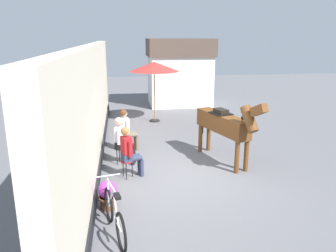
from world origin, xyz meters
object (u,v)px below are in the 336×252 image
object	(u,v)px
saddled_horse_center	(225,124)
flower_planter_near	(108,194)
seated_visitor_near	(129,149)
leaning_bicycle	(114,215)
seated_visitor_far	(127,128)
seated_visitor_middle	(122,138)
satchel_bag	(125,139)
cafe_parasol	(154,67)

from	to	relation	value
saddled_horse_center	flower_planter_near	bearing A→B (deg)	-144.57
seated_visitor_near	leaning_bicycle	xyz separation A→B (m)	(-0.36, -2.64, -0.38)
seated_visitor_far	saddled_horse_center	size ratio (longest dim) A/B	0.48
seated_visitor_near	seated_visitor_middle	size ratio (longest dim) A/B	1.00
satchel_bag	seated_visitor_near	bearing A→B (deg)	179.80
satchel_bag	leaning_bicycle	bearing A→B (deg)	175.62
seated_visitor_near	seated_visitor_middle	world-z (taller)	same
seated_visitor_middle	flower_planter_near	distance (m)	2.71
seated_visitor_near	saddled_horse_center	xyz separation A→B (m)	(2.80, 0.74, 0.38)
leaning_bicycle	satchel_bag	size ratio (longest dim) A/B	6.16
seated_visitor_middle	seated_visitor_far	bearing A→B (deg)	81.99
seated_visitor_near	saddled_horse_center	bearing A→B (deg)	14.82
seated_visitor_near	cafe_parasol	xyz separation A→B (m)	(1.27, 5.94, 1.59)
cafe_parasol	leaning_bicycle	bearing A→B (deg)	-100.76
cafe_parasol	satchel_bag	xyz separation A→B (m)	(-1.35, -2.78, -2.26)
flower_planter_near	seated_visitor_near	bearing A→B (deg)	72.42
saddled_horse_center	leaning_bicycle	xyz separation A→B (m)	(-3.15, -3.38, -0.76)
saddled_horse_center	satchel_bag	xyz separation A→B (m)	(-2.88, 2.41, -1.06)
satchel_bag	cafe_parasol	bearing A→B (deg)	-27.55
seated_visitor_near	satchel_bag	size ratio (longest dim) A/B	4.96
seated_visitor_middle	flower_planter_near	size ratio (longest dim) A/B	2.17
seated_visitor_near	saddled_horse_center	size ratio (longest dim) A/B	0.48
seated_visitor_near	flower_planter_near	size ratio (longest dim) A/B	2.17
seated_visitor_middle	seated_visitor_far	xyz separation A→B (m)	(0.16, 1.11, 0.00)
flower_planter_near	leaning_bicycle	world-z (taller)	leaning_bicycle
seated_visitor_middle	saddled_horse_center	distance (m)	3.01
leaning_bicycle	cafe_parasol	xyz separation A→B (m)	(1.63, 8.58, 1.97)
seated_visitor_middle	satchel_bag	bearing A→B (deg)	87.54
seated_visitor_middle	leaning_bicycle	distance (m)	3.71
seated_visitor_far	saddled_horse_center	distance (m)	3.17
saddled_horse_center	satchel_bag	size ratio (longest dim) A/B	10.37
flower_planter_near	leaning_bicycle	xyz separation A→B (m)	(0.16, -1.03, 0.06)
seated_visitor_near	seated_visitor_middle	xyz separation A→B (m)	(-0.17, 1.04, 0.00)
cafe_parasol	satchel_bag	world-z (taller)	cafe_parasol
saddled_horse_center	seated_visitor_far	bearing A→B (deg)	153.32
seated_visitor_middle	cafe_parasol	world-z (taller)	cafe_parasol
flower_planter_near	cafe_parasol	size ratio (longest dim) A/B	0.25
flower_planter_near	satchel_bag	xyz separation A→B (m)	(0.43, 4.77, -0.23)
seated_visitor_near	seated_visitor_middle	distance (m)	1.06
seated_visitor_far	leaning_bicycle	distance (m)	4.82
leaning_bicycle	cafe_parasol	world-z (taller)	cafe_parasol
seated_visitor_middle	cafe_parasol	xyz separation A→B (m)	(1.44, 4.89, 1.59)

